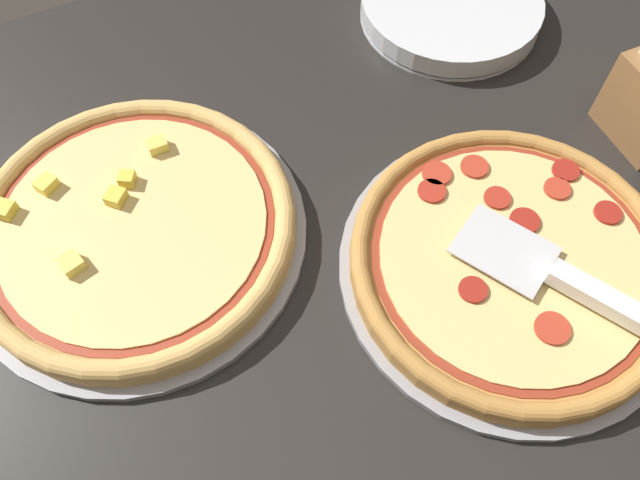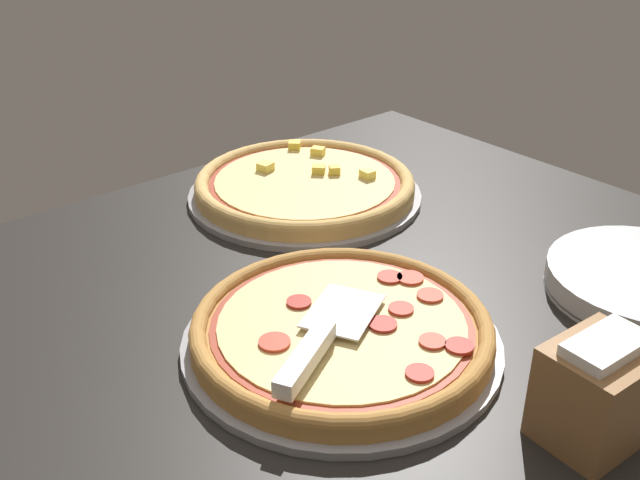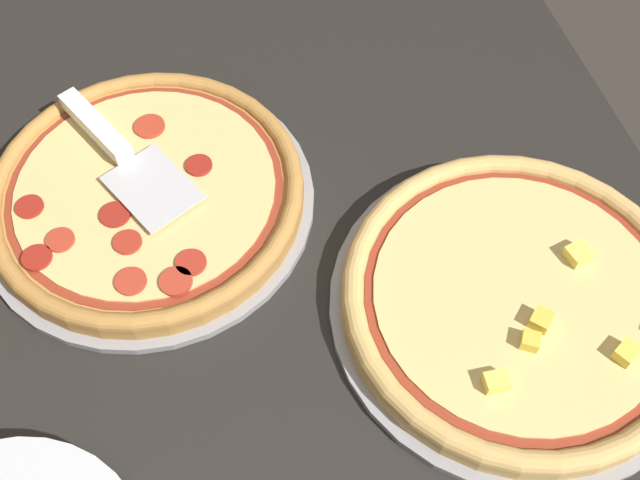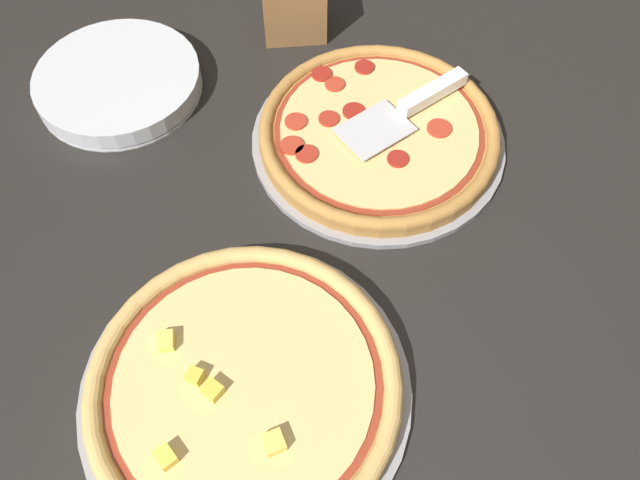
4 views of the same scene
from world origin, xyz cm
name	(u,v)px [view 4 (image 4 of 4)]	position (x,y,z in cm)	size (l,w,h in cm)	color
ground_plane	(352,187)	(0.00, 0.00, -1.80)	(123.61, 103.67, 3.60)	black
pizza_pan_front	(378,140)	(-4.97, -6.31, 0.50)	(37.68, 37.68, 1.00)	#939399
pizza_front	(379,131)	(-4.94, -6.33, 2.51)	(35.41, 35.41, 2.92)	#B77F3D
pizza_pan_back	(246,390)	(18.14, 28.84, 0.50)	(38.77, 38.77, 1.00)	#939399
pizza_back	(244,385)	(18.17, 28.86, 2.47)	(36.44, 36.44, 3.59)	#DBAD60
serving_spatula	(418,101)	(-11.38, -9.26, 4.70)	(21.80, 14.44, 2.00)	silver
plate_stack	(118,82)	(33.22, -23.52, 1.75)	(25.84, 25.84, 3.50)	silver
napkin_holder	(294,2)	(3.88, -33.54, 5.50)	(10.71, 9.23, 11.61)	olive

